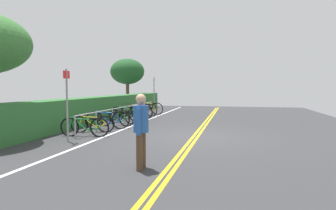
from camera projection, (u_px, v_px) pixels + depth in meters
name	position (u px, v px, depth m)	size (l,w,h in m)	color
ground_plane	(196.00, 137.00, 10.38)	(32.06, 13.91, 0.05)	#353538
centre_line_yellow_inner	(198.00, 136.00, 10.37)	(28.85, 0.10, 0.00)	gold
centre_line_yellow_outer	(194.00, 136.00, 10.40)	(28.85, 0.10, 0.00)	gold
bike_lane_stripe_white	(114.00, 133.00, 11.06)	(28.85, 0.12, 0.00)	white
bike_rack	(125.00, 110.00, 14.46)	(9.47, 0.05, 0.78)	#9EA0A5
bicycle_0	(85.00, 127.00, 10.33)	(0.46, 1.79, 0.72)	black
bicycle_1	(93.00, 124.00, 11.28)	(0.65, 1.58, 0.68)	black
bicycle_2	(108.00, 120.00, 12.18)	(0.67, 1.76, 0.78)	black
bicycle_3	(115.00, 119.00, 13.06)	(0.58, 1.64, 0.70)	black
bicycle_4	(123.00, 116.00, 14.04)	(0.65, 1.60, 0.69)	black
bicycle_5	(126.00, 114.00, 15.03)	(0.46, 1.78, 0.78)	black
bicycle_6	(136.00, 113.00, 15.80)	(0.50, 1.75, 0.74)	black
bicycle_7	(140.00, 111.00, 16.77)	(0.69, 1.71, 0.76)	black
bicycle_8	(144.00, 110.00, 17.74)	(0.51, 1.79, 0.77)	black
bicycle_9	(150.00, 108.00, 18.53)	(0.46, 1.74, 0.79)	black
pedestrian	(141.00, 126.00, 6.16)	(0.49, 0.32, 1.59)	#4C3826
sign_post_near	(67.00, 98.00, 9.25)	(0.36, 0.06, 2.30)	gray
sign_post_far	(154.00, 92.00, 19.28)	(0.36, 0.07, 2.38)	gray
hedge_backdrop	(106.00, 107.00, 16.28)	(18.42, 1.05, 1.22)	#2D6B30
tree_mid	(127.00, 72.00, 24.08)	(2.77, 2.77, 4.02)	brown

